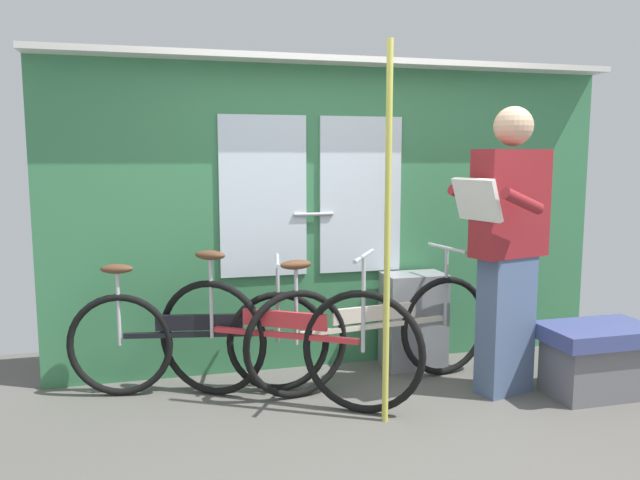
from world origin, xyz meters
TOP-DOWN VIEW (x-y plane):
  - ground_plane at (0.00, 0.00)m, footprint 5.05×3.81m
  - train_door_wall at (-0.01, 1.10)m, footprint 4.05×0.28m
  - bicycle_near_door at (-0.54, 0.44)m, footprint 1.48×0.94m
  - bicycle_leaning_behind at (0.09, 0.58)m, footprint 1.77×0.44m
  - bicycle_by_pole at (-1.03, 0.73)m, footprint 1.63×0.48m
  - passenger_reading_newspaper at (0.85, 0.26)m, footprint 0.63×0.58m
  - trash_bin_by_wall at (0.50, 0.89)m, footprint 0.43×0.28m
  - handrail_pole at (-0.03, 0.04)m, footprint 0.04×0.04m
  - bench_seat_corner at (1.40, 0.07)m, footprint 0.70×0.44m

SIDE VIEW (x-z plane):
  - ground_plane at x=0.00m, z-range -0.04..0.00m
  - bench_seat_corner at x=1.40m, z-range 0.02..0.47m
  - trash_bin_by_wall at x=0.50m, z-range 0.00..0.68m
  - bicycle_by_pole at x=-1.03m, z-range -0.08..0.79m
  - bicycle_leaning_behind at x=0.09m, z-range -0.08..0.82m
  - bicycle_near_door at x=-0.54m, z-range -0.08..0.87m
  - passenger_reading_newspaper at x=0.85m, z-range 0.05..1.86m
  - handrail_pole at x=-0.03m, z-range 0.00..2.12m
  - train_door_wall at x=-0.01m, z-range 0.05..2.21m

